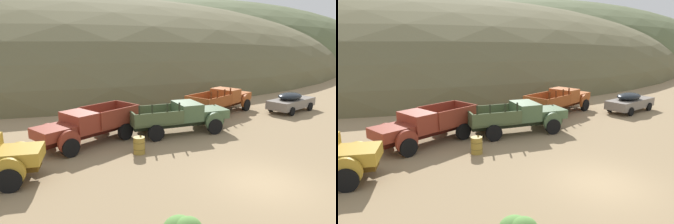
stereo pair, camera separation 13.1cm
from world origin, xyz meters
TOP-DOWN VIEW (x-y plane):
  - ground_plane at (0.00, 0.00)m, footprint 300.00×300.00m
  - hill_far_right at (13.11, 57.15)m, footprint 112.73×85.91m
  - hill_far_left at (47.05, 63.67)m, footprint 118.50×81.42m
  - truck_rust_red at (-4.78, 8.62)m, footprint 6.28×3.76m
  - truck_weathered_green at (1.51, 7.67)m, footprint 6.59×3.48m
  - truck_oxide_orange at (7.48, 10.55)m, footprint 6.77×3.72m
  - car_primer_gray at (12.39, 7.79)m, footprint 5.08×2.44m
  - oil_drum_foreground at (-2.76, 5.75)m, footprint 0.64×0.64m

SIDE VIEW (x-z plane):
  - ground_plane at x=0.00m, z-range 0.00..0.00m
  - hill_far_right at x=13.11m, z-range -13.69..13.69m
  - hill_far_left at x=47.05m, z-range -16.18..16.18m
  - oil_drum_foreground at x=-2.76m, z-range 0.00..0.88m
  - car_primer_gray at x=12.39m, z-range 0.03..1.60m
  - truck_weathered_green at x=1.51m, z-range -0.07..2.09m
  - truck_oxide_orange at x=7.48m, z-range -0.07..2.09m
  - truck_rust_red at x=-4.78m, z-range 0.06..1.97m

